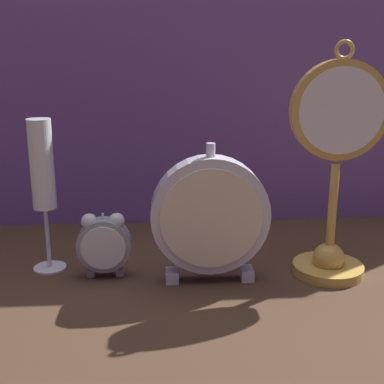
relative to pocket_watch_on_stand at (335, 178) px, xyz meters
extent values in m
plane|color=#422D1E|center=(-0.22, -0.05, -0.16)|extent=(4.00, 4.00, 0.00)
cube|color=#6B478E|center=(-0.22, 0.28, 0.14)|extent=(1.41, 0.01, 0.61)
cylinder|color=gold|center=(0.00, 0.00, -0.15)|extent=(0.11, 0.11, 0.02)
sphere|color=gold|center=(0.00, 0.00, -0.13)|extent=(0.05, 0.05, 0.05)
cylinder|color=gold|center=(0.00, 0.00, -0.06)|extent=(0.01, 0.01, 0.17)
cylinder|color=gold|center=(0.00, 0.00, 0.11)|extent=(0.15, 0.02, 0.15)
cylinder|color=silver|center=(0.00, -0.01, 0.11)|extent=(0.13, 0.00, 0.13)
torus|color=gold|center=(0.00, 0.00, 0.19)|extent=(0.03, 0.01, 0.03)
cube|color=gray|center=(-0.39, 0.01, -0.15)|extent=(0.01, 0.01, 0.01)
cube|color=gray|center=(-0.34, 0.01, -0.15)|extent=(0.01, 0.01, 0.01)
cylinder|color=gray|center=(-0.36, 0.01, -0.11)|extent=(0.09, 0.03, 0.09)
cylinder|color=silver|center=(-0.36, 0.00, -0.11)|extent=(0.07, 0.00, 0.07)
sphere|color=silver|center=(-0.38, 0.01, -0.07)|extent=(0.03, 0.03, 0.03)
sphere|color=silver|center=(-0.34, 0.01, -0.07)|extent=(0.03, 0.03, 0.03)
cylinder|color=silver|center=(-0.36, 0.01, -0.06)|extent=(0.00, 0.00, 0.02)
cube|color=silver|center=(-0.26, -0.01, -0.15)|extent=(0.02, 0.03, 0.02)
cube|color=silver|center=(-0.14, -0.01, -0.15)|extent=(0.02, 0.03, 0.02)
cylinder|color=silver|center=(-0.20, -0.01, -0.05)|extent=(0.18, 0.04, 0.18)
cylinder|color=beige|center=(-0.20, -0.03, -0.05)|extent=(0.16, 0.00, 0.16)
cylinder|color=silver|center=(-0.20, -0.01, 0.05)|extent=(0.01, 0.01, 0.02)
cylinder|color=silver|center=(-0.46, 0.05, -0.16)|extent=(0.05, 0.05, 0.01)
cylinder|color=silver|center=(-0.46, 0.05, -0.10)|extent=(0.01, 0.01, 0.10)
cylinder|color=white|center=(-0.46, 0.05, 0.02)|extent=(0.04, 0.04, 0.14)
cylinder|color=beige|center=(-0.46, 0.05, -0.01)|extent=(0.03, 0.03, 0.09)
camera|label=1|loc=(-0.28, -0.79, 0.21)|focal=50.00mm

